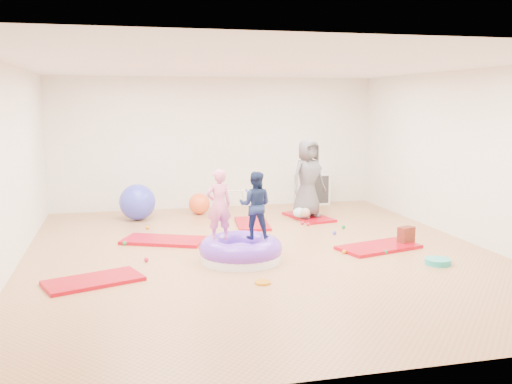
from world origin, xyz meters
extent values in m
cube|color=#B26547|center=(0.00, 0.00, 0.00)|extent=(7.00, 8.00, 0.01)
cube|color=white|center=(0.00, 0.00, 2.80)|extent=(7.00, 8.00, 0.01)
cube|color=white|center=(0.00, 4.00, 1.40)|extent=(7.00, 0.01, 2.80)
cube|color=white|center=(0.00, -4.00, 1.40)|extent=(7.00, 0.01, 2.80)
cube|color=white|center=(-3.50, 0.00, 1.40)|extent=(0.01, 8.00, 2.80)
cube|color=white|center=(3.50, 0.00, 1.40)|extent=(0.01, 8.00, 2.80)
cube|color=#B10908|center=(-2.42, -0.89, 0.03)|extent=(1.33, 0.98, 0.05)
cube|color=#B10908|center=(-1.38, 1.06, 0.03)|extent=(1.47, 1.14, 0.05)
cube|color=#B10908|center=(0.34, 2.00, 0.02)|extent=(0.70, 1.21, 0.05)
cube|color=#B10908|center=(1.86, -0.18, 0.03)|extent=(1.40, 0.95, 0.05)
cube|color=#B10908|center=(1.57, 2.35, 0.02)|extent=(0.81, 1.26, 0.05)
cylinder|color=white|center=(-0.38, -0.34, 0.07)|extent=(1.17, 1.17, 0.13)
torus|color=#6C36D7|center=(-0.38, -0.34, 0.19)|extent=(1.20, 1.20, 0.32)
ellipsoid|color=#6C36D7|center=(-0.38, -0.34, 0.11)|extent=(0.64, 0.64, 0.29)
imported|color=pink|center=(-0.68, -0.22, 0.87)|extent=(0.41, 0.30, 1.04)
imported|color=#162349|center=(-0.14, -0.24, 0.84)|extent=(0.58, 0.52, 0.99)
imported|color=#525156|center=(1.52, 2.28, 0.81)|extent=(0.87, 0.71, 1.53)
ellipsoid|color=#C1F0FF|center=(1.38, 2.19, 0.16)|extent=(0.38, 0.25, 0.22)
sphere|color=tan|center=(1.38, 2.01, 0.19)|extent=(0.18, 0.18, 0.18)
sphere|color=orange|center=(-1.60, 2.09, 0.03)|extent=(0.07, 0.07, 0.07)
sphere|color=red|center=(1.26, 1.80, 0.03)|extent=(0.07, 0.07, 0.07)
sphere|color=#128A3C|center=(1.87, 1.29, 0.03)|extent=(0.07, 0.07, 0.07)
sphere|color=#128A3C|center=(-2.01, 0.98, 0.03)|extent=(0.07, 0.07, 0.07)
sphere|color=#3B42D8|center=(1.54, 0.89, 0.03)|extent=(0.07, 0.07, 0.07)
sphere|color=red|center=(1.32, 1.65, 0.03)|extent=(0.07, 0.07, 0.07)
sphere|color=red|center=(-1.72, -0.08, 0.03)|extent=(0.07, 0.07, 0.07)
sphere|color=#128A3C|center=(1.82, -0.49, 0.03)|extent=(0.07, 0.07, 0.07)
sphere|color=orange|center=(1.23, -0.34, 0.03)|extent=(0.07, 0.07, 0.07)
sphere|color=#3B42D8|center=(-1.73, 2.98, 0.35)|extent=(0.70, 0.70, 0.70)
sphere|color=#FF5D2A|center=(-0.48, 3.27, 0.22)|extent=(0.44, 0.44, 0.44)
cylinder|color=silver|center=(0.00, 2.91, 0.26)|extent=(0.19, 0.19, 0.50)
cylinder|color=silver|center=(0.00, 3.33, 0.26)|extent=(0.19, 0.19, 0.50)
cylinder|color=silver|center=(0.46, 2.91, 0.26)|extent=(0.19, 0.19, 0.50)
cylinder|color=silver|center=(0.46, 3.33, 0.26)|extent=(0.19, 0.19, 0.50)
cylinder|color=silver|center=(0.23, 3.12, 0.48)|extent=(0.48, 0.03, 0.03)
sphere|color=red|center=(-0.01, 3.12, 0.48)|extent=(0.06, 0.06, 0.06)
sphere|color=#3B42D8|center=(0.47, 3.12, 0.48)|extent=(0.06, 0.06, 0.06)
cube|color=silver|center=(2.16, 3.80, 0.36)|extent=(0.71, 0.35, 0.71)
cube|color=#2D2D2D|center=(2.16, 3.63, 0.36)|extent=(0.61, 0.02, 0.61)
cube|color=silver|center=(2.16, 3.75, 0.36)|extent=(0.02, 0.24, 0.63)
cube|color=silver|center=(2.16, 3.75, 0.36)|extent=(0.63, 0.24, 0.02)
cylinder|color=teal|center=(2.31, -1.17, 0.04)|extent=(0.37, 0.37, 0.08)
cube|color=#A42C12|center=(2.40, -0.06, 0.15)|extent=(0.30, 0.24, 0.30)
cylinder|color=orange|center=(-0.33, -1.43, 0.02)|extent=(0.21, 0.21, 0.03)
camera|label=1|loc=(-2.04, -8.18, 2.28)|focal=40.00mm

